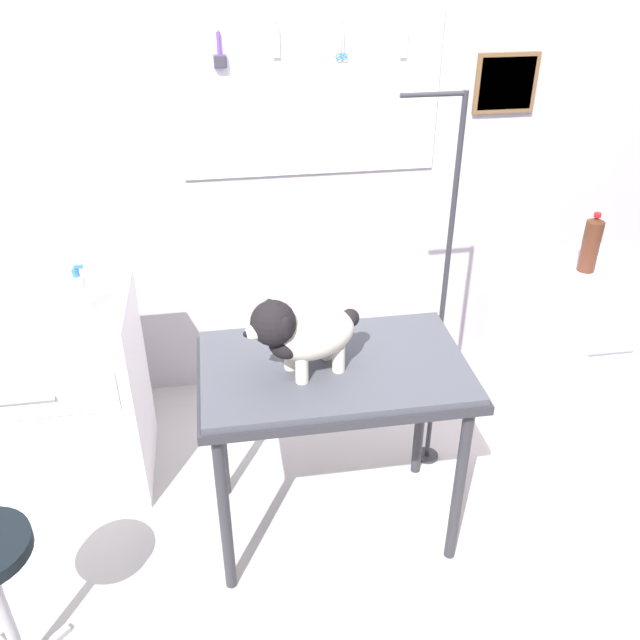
{
  "coord_description": "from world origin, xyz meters",
  "views": [
    {
      "loc": [
        -0.45,
        -1.86,
        2.24
      ],
      "look_at": [
        -0.11,
        0.23,
        0.97
      ],
      "focal_mm": 37.7,
      "sensor_mm": 36.0,
      "label": 1
    }
  ],
  "objects_px": {
    "grooming_table": "(334,382)",
    "cabinet_right": "(571,355)",
    "dog": "(302,333)",
    "counter_left": "(48,397)",
    "grooming_arm": "(440,313)",
    "shampoo_bottle": "(80,294)",
    "soda_bottle": "(591,244)"
  },
  "relations": [
    {
      "from": "shampoo_bottle",
      "to": "counter_left",
      "type": "bearing_deg",
      "value": 158.83
    },
    {
      "from": "grooming_arm",
      "to": "counter_left",
      "type": "bearing_deg",
      "value": 174.89
    },
    {
      "from": "grooming_table",
      "to": "grooming_arm",
      "type": "height_order",
      "value": "grooming_arm"
    },
    {
      "from": "dog",
      "to": "cabinet_right",
      "type": "relative_size",
      "value": 0.47
    },
    {
      "from": "grooming_arm",
      "to": "shampoo_bottle",
      "type": "distance_m",
      "value": 1.46
    },
    {
      "from": "grooming_arm",
      "to": "counter_left",
      "type": "relative_size",
      "value": 1.89
    },
    {
      "from": "dog",
      "to": "counter_left",
      "type": "xyz_separation_m",
      "value": [
        -1.05,
        0.52,
        -0.54
      ]
    },
    {
      "from": "cabinet_right",
      "to": "grooming_table",
      "type": "bearing_deg",
      "value": -161.1
    },
    {
      "from": "dog",
      "to": "counter_left",
      "type": "distance_m",
      "value": 1.29
    },
    {
      "from": "counter_left",
      "to": "shampoo_bottle",
      "type": "bearing_deg",
      "value": -21.17
    },
    {
      "from": "grooming_arm",
      "to": "cabinet_right",
      "type": "relative_size",
      "value": 1.89
    },
    {
      "from": "shampoo_bottle",
      "to": "soda_bottle",
      "type": "relative_size",
      "value": 0.78
    },
    {
      "from": "grooming_arm",
      "to": "grooming_table",
      "type": "bearing_deg",
      "value": -147.38
    },
    {
      "from": "counter_left",
      "to": "cabinet_right",
      "type": "relative_size",
      "value": 1.0
    },
    {
      "from": "counter_left",
      "to": "cabinet_right",
      "type": "xyz_separation_m",
      "value": [
        2.4,
        -0.06,
        0.0
      ]
    },
    {
      "from": "counter_left",
      "to": "soda_bottle",
      "type": "xyz_separation_m",
      "value": [
        2.37,
        -0.06,
        0.58
      ]
    },
    {
      "from": "counter_left",
      "to": "cabinet_right",
      "type": "height_order",
      "value": "cabinet_right"
    },
    {
      "from": "grooming_arm",
      "to": "cabinet_right",
      "type": "xyz_separation_m",
      "value": [
        0.71,
        0.09,
        -0.35
      ]
    },
    {
      "from": "grooming_table",
      "to": "dog",
      "type": "height_order",
      "value": "dog"
    },
    {
      "from": "grooming_table",
      "to": "grooming_arm",
      "type": "distance_m",
      "value": 0.61
    },
    {
      "from": "dog",
      "to": "soda_bottle",
      "type": "height_order",
      "value": "soda_bottle"
    },
    {
      "from": "counter_left",
      "to": "grooming_arm",
      "type": "bearing_deg",
      "value": -5.11
    },
    {
      "from": "dog",
      "to": "soda_bottle",
      "type": "relative_size",
      "value": 1.61
    },
    {
      "from": "grooming_arm",
      "to": "counter_left",
      "type": "distance_m",
      "value": 1.73
    },
    {
      "from": "shampoo_bottle",
      "to": "soda_bottle",
      "type": "height_order",
      "value": "soda_bottle"
    },
    {
      "from": "grooming_arm",
      "to": "shampoo_bottle",
      "type": "relative_size",
      "value": 8.25
    },
    {
      "from": "grooming_arm",
      "to": "dog",
      "type": "distance_m",
      "value": 0.76
    },
    {
      "from": "dog",
      "to": "shampoo_bottle",
      "type": "relative_size",
      "value": 2.07
    },
    {
      "from": "grooming_table",
      "to": "cabinet_right",
      "type": "bearing_deg",
      "value": 18.9
    },
    {
      "from": "cabinet_right",
      "to": "soda_bottle",
      "type": "bearing_deg",
      "value": -177.85
    },
    {
      "from": "grooming_arm",
      "to": "soda_bottle",
      "type": "relative_size",
      "value": 6.42
    },
    {
      "from": "grooming_arm",
      "to": "dog",
      "type": "relative_size",
      "value": 3.99
    }
  ]
}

